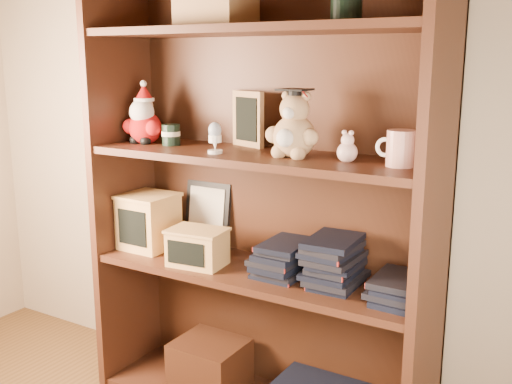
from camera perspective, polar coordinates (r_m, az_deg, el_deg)
bookcase at (r=2.03m, az=0.68°, el=-0.86°), size 1.20×0.35×1.60m
shelf_lower at (r=2.05m, az=0.00°, el=-7.71°), size 1.14×0.33×0.02m
shelf_upper at (r=1.95m, az=0.00°, el=3.37°), size 1.14×0.33×0.02m
santa_plush at (r=2.21m, az=-10.64°, el=6.78°), size 0.16×0.12×0.23m
teachers_tin at (r=2.15m, az=-8.09°, el=5.43°), size 0.07×0.07×0.07m
chalkboard_plaque at (r=2.09m, az=-0.76°, el=6.88°), size 0.15×0.11×0.19m
egg_cup at (r=1.94m, az=-3.93°, el=5.28°), size 0.05×0.05×0.10m
grad_teddy_bear at (r=1.87m, az=3.58°, el=5.86°), size 0.18×0.15×0.22m
pink_figurine at (r=1.80m, az=8.69°, el=4.04°), size 0.06×0.06×0.10m
teacher_mug at (r=1.75m, az=13.56°, el=4.06°), size 0.12×0.08×0.10m
certificate_frame at (r=2.28m, az=-4.66°, el=-2.11°), size 0.20×0.05×0.25m
treats_box at (r=2.29m, az=-10.19°, el=-2.72°), size 0.19×0.19×0.21m
pencils_box at (r=2.08m, az=-5.61°, el=-5.22°), size 0.21×0.16×0.13m
book_stack_left at (r=1.98m, az=2.57°, el=-6.38°), size 0.14×0.20×0.11m
book_stack_mid at (r=1.90m, az=7.43°, el=-6.80°), size 0.14×0.20×0.14m
book_stack_right at (r=1.85m, az=13.56°, el=-8.98°), size 0.14×0.20×0.06m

